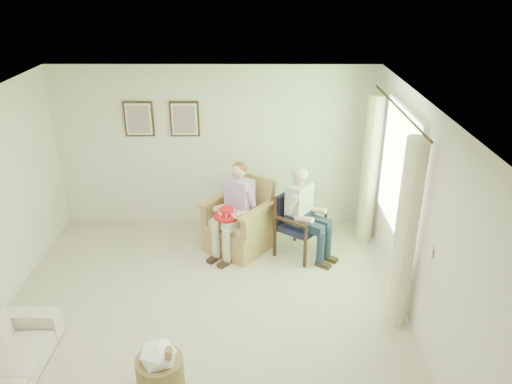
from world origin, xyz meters
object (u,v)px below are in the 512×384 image
wicker_armchair (239,227)px  red_hat (227,214)px  person_dark (302,208)px  wood_armchair (300,220)px  hatbox (160,367)px  person_wicker (238,203)px

wicker_armchair → red_hat: bearing=-81.1°
person_dark → red_hat: 1.07m
wood_armchair → hatbox: (-1.60, -2.71, -0.24)m
wood_armchair → hatbox: wood_armchair is taller
red_hat → hatbox: red_hat is taller
wood_armchair → red_hat: 1.10m
wood_armchair → person_wicker: 0.96m
person_wicker → red_hat: bearing=-98.8°
person_dark → hatbox: 3.05m
red_hat → hatbox: size_ratio=0.51×
person_wicker → person_dark: size_ratio=1.02×
wood_armchair → red_hat: size_ratio=2.61×
person_dark → red_hat: bearing=128.9°
wood_armchair → hatbox: 3.15m
hatbox → person_dark: bearing=57.9°
wicker_armchair → hatbox: bearing=-67.5°
red_hat → person_dark: bearing=2.5°
wicker_armchair → hatbox: size_ratio=1.53×
person_dark → person_wicker: bearing=119.7°
person_dark → wicker_armchair: bearing=111.0°
wicker_armchair → wood_armchair: bearing=30.4°
wicker_armchair → wood_armchair: (0.91, -0.09, 0.17)m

